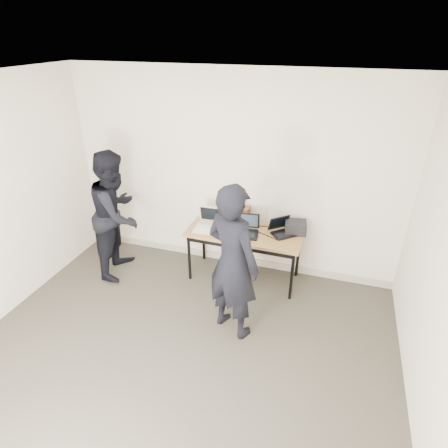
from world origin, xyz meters
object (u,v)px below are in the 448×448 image
at_px(laptop_beige, 209,225).
at_px(person_observer, 117,214).
at_px(laptop_right, 282,230).
at_px(equipment_box, 296,227).
at_px(desk, 244,236).
at_px(laptop_center, 246,229).
at_px(leather_satchel, 236,214).
at_px(person_typist, 233,263).

bearing_deg(laptop_beige, person_observer, -170.42).
height_order(laptop_right, equipment_box, laptop_right).
height_order(desk, equipment_box, equipment_box).
relative_size(laptop_center, person_observer, 0.21).
bearing_deg(laptop_center, leather_satchel, 121.57).
distance_m(laptop_center, leather_satchel, 0.33).
height_order(laptop_center, person_typist, person_typist).
bearing_deg(desk, laptop_center, -46.79).
xyz_separation_m(desk, person_typist, (0.13, -0.98, 0.23)).
bearing_deg(person_observer, equipment_box, -86.13).
bearing_deg(person_typist, person_observer, 3.75).
xyz_separation_m(laptop_beige, laptop_right, (0.95, 0.15, -0.00)).
bearing_deg(desk, person_typist, -81.82).
relative_size(desk, leather_satchel, 4.09).
bearing_deg(equipment_box, laptop_right, -153.69).
bearing_deg(leather_satchel, equipment_box, 0.40).
bearing_deg(laptop_center, laptop_beige, 174.58).
distance_m(laptop_beige, person_typist, 1.13).
xyz_separation_m(equipment_box, person_typist, (-0.50, -1.17, 0.10)).
bearing_deg(person_typist, equipment_box, -88.81).
xyz_separation_m(leather_satchel, equipment_box, (0.81, -0.04, -0.05)).
xyz_separation_m(laptop_beige, person_typist, (0.61, -0.94, 0.12)).
height_order(laptop_center, leather_satchel, laptop_center).
bearing_deg(person_typist, laptop_right, -83.02).
bearing_deg(laptop_center, person_observer, -178.03).
bearing_deg(laptop_beige, desk, 2.07).
bearing_deg(person_typist, laptop_beige, -32.81).
relative_size(laptop_beige, leather_satchel, 0.94).
relative_size(leather_satchel, person_typist, 0.21).
distance_m(leather_satchel, equipment_box, 0.81).
distance_m(leather_satchel, person_typist, 1.25).
xyz_separation_m(person_typist, person_observer, (-1.82, 0.68, -0.02)).
height_order(desk, person_observer, person_observer).
xyz_separation_m(laptop_right, equipment_box, (0.16, 0.08, 0.03)).
distance_m(laptop_right, person_typist, 1.15).
bearing_deg(equipment_box, laptop_center, -160.50).
distance_m(equipment_box, person_typist, 1.28).
relative_size(laptop_beige, person_typist, 0.19).
bearing_deg(desk, person_observer, -169.18).
distance_m(laptop_beige, laptop_center, 0.50).
bearing_deg(person_observer, person_typist, -118.68).
relative_size(laptop_center, laptop_right, 0.91).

